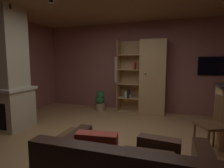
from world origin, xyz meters
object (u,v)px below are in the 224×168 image
(coffee_table, at_px, (79,143))
(table_book_1, at_px, (77,133))
(wall_mounted_tv, at_px, (216,66))
(bookshelf_cabinet, at_px, (150,78))
(dining_chair, at_px, (217,121))
(potted_floor_plant, at_px, (100,100))
(table_book_0, at_px, (75,135))
(stone_fireplace, at_px, (6,75))

(coffee_table, bearing_deg, table_book_1, 150.69)
(wall_mounted_tv, bearing_deg, bookshelf_cabinet, -172.75)
(bookshelf_cabinet, distance_m, table_book_1, 3.14)
(dining_chair, bearing_deg, wall_mounted_tv, 81.87)
(potted_floor_plant, bearing_deg, table_book_1, -72.93)
(bookshelf_cabinet, height_order, coffee_table, bookshelf_cabinet)
(table_book_0, relative_size, table_book_1, 1.12)
(dining_chair, relative_size, wall_mounted_tv, 1.06)
(stone_fireplace, relative_size, coffee_table, 4.36)
(wall_mounted_tv, bearing_deg, coffee_table, -123.34)
(table_book_1, bearing_deg, potted_floor_plant, 107.07)
(table_book_1, bearing_deg, stone_fireplace, 158.94)
(table_book_1, bearing_deg, wall_mounted_tv, 55.97)
(coffee_table, relative_size, wall_mounted_tv, 0.69)
(dining_chair, bearing_deg, table_book_0, -149.54)
(potted_floor_plant, bearing_deg, wall_mounted_tv, 7.44)
(coffee_table, height_order, potted_floor_plant, potted_floor_plant)
(table_book_1, height_order, dining_chair, dining_chair)
(table_book_1, bearing_deg, coffee_table, -29.31)
(table_book_0, bearing_deg, coffee_table, -5.53)
(bookshelf_cabinet, distance_m, potted_floor_plant, 1.60)
(table_book_0, bearing_deg, table_book_1, 48.52)
(table_book_0, bearing_deg, bookshelf_cabinet, 79.61)
(coffee_table, distance_m, dining_chair, 2.17)
(stone_fireplace, distance_m, table_book_0, 2.50)
(bookshelf_cabinet, relative_size, dining_chair, 2.23)
(stone_fireplace, bearing_deg, potted_floor_plant, 55.38)
(table_book_0, relative_size, dining_chair, 0.14)
(dining_chair, bearing_deg, potted_floor_plant, 147.69)
(stone_fireplace, relative_size, table_book_0, 19.57)
(stone_fireplace, distance_m, potted_floor_plant, 2.57)
(table_book_0, xyz_separation_m, wall_mounted_tv, (2.22, 3.28, 0.88))
(table_book_1, xyz_separation_m, wall_mounted_tv, (2.20, 3.26, 0.85))
(stone_fireplace, xyz_separation_m, potted_floor_plant, (1.37, 1.99, -0.87))
(dining_chair, relative_size, potted_floor_plant, 1.55)
(stone_fireplace, distance_m, table_book_1, 2.50)
(dining_chair, distance_m, potted_floor_plant, 3.29)
(table_book_0, bearing_deg, stone_fireplace, 158.41)
(table_book_0, xyz_separation_m, dining_chair, (1.91, 1.12, 0.06))
(coffee_table, bearing_deg, stone_fireplace, 158.78)
(bookshelf_cabinet, height_order, table_book_0, bookshelf_cabinet)
(bookshelf_cabinet, height_order, dining_chair, bookshelf_cabinet)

